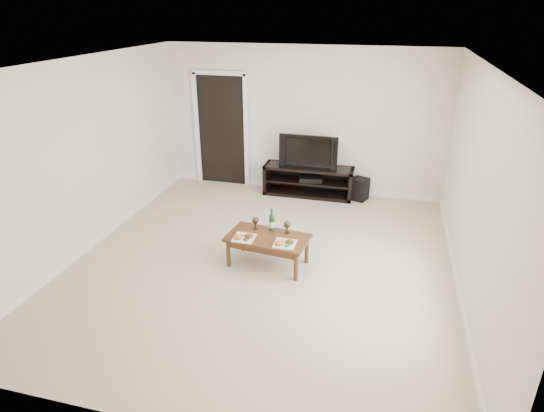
{
  "coord_description": "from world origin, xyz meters",
  "views": [
    {
      "loc": [
        1.46,
        -5.14,
        3.2
      ],
      "look_at": [
        0.05,
        0.31,
        0.7
      ],
      "focal_mm": 30.0,
      "sensor_mm": 36.0,
      "label": 1
    }
  ],
  "objects_px": {
    "television": "(309,150)",
    "coffee_table": "(268,250)",
    "subwoofer": "(360,189)",
    "media_console": "(308,181)"
  },
  "relations": [
    {
      "from": "television",
      "to": "coffee_table",
      "type": "bearing_deg",
      "value": -90.25
    },
    {
      "from": "coffee_table",
      "to": "television",
      "type": "bearing_deg",
      "value": 88.13
    },
    {
      "from": "television",
      "to": "subwoofer",
      "type": "bearing_deg",
      "value": 2.9
    },
    {
      "from": "media_console",
      "to": "television",
      "type": "distance_m",
      "value": 0.57
    },
    {
      "from": "subwoofer",
      "to": "coffee_table",
      "type": "xyz_separation_m",
      "value": [
        -1.01,
        -2.56,
        0.01
      ]
    },
    {
      "from": "television",
      "to": "coffee_table",
      "type": "xyz_separation_m",
      "value": [
        -0.08,
        -2.54,
        -0.64
      ]
    },
    {
      "from": "media_console",
      "to": "subwoofer",
      "type": "height_order",
      "value": "media_console"
    },
    {
      "from": "television",
      "to": "subwoofer",
      "type": "xyz_separation_m",
      "value": [
        0.93,
        0.02,
        -0.65
      ]
    },
    {
      "from": "television",
      "to": "media_console",
      "type": "bearing_deg",
      "value": 0.0
    },
    {
      "from": "media_console",
      "to": "subwoofer",
      "type": "xyz_separation_m",
      "value": [
        0.93,
        0.02,
        -0.08
      ]
    }
  ]
}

